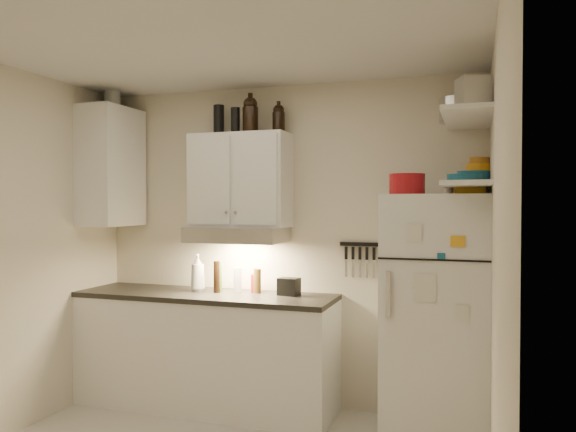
% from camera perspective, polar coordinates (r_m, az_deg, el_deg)
% --- Properties ---
extents(ceiling, '(3.20, 3.00, 0.02)m').
position_cam_1_polar(ceiling, '(3.36, -9.42, 18.08)').
color(ceiling, silver).
rests_on(ceiling, ground).
extents(back_wall, '(3.20, 0.02, 2.60)m').
position_cam_1_polar(back_wall, '(4.62, -0.54, -2.93)').
color(back_wall, beige).
rests_on(back_wall, ground).
extents(right_wall, '(0.02, 3.00, 2.60)m').
position_cam_1_polar(right_wall, '(2.87, 20.61, -5.56)').
color(right_wall, beige).
rests_on(right_wall, ground).
extents(base_cabinet, '(2.10, 0.60, 0.88)m').
position_cam_1_polar(base_cabinet, '(4.69, -8.36, -13.54)').
color(base_cabinet, white).
rests_on(base_cabinet, floor).
extents(countertop, '(2.10, 0.62, 0.04)m').
position_cam_1_polar(countertop, '(4.59, -8.38, -7.99)').
color(countertop, black).
rests_on(countertop, base_cabinet).
extents(upper_cabinet, '(0.80, 0.33, 0.75)m').
position_cam_1_polar(upper_cabinet, '(4.56, -4.84, 3.62)').
color(upper_cabinet, white).
rests_on(upper_cabinet, back_wall).
extents(side_cabinet, '(0.33, 0.55, 1.00)m').
position_cam_1_polar(side_cabinet, '(5.01, -17.52, 4.78)').
color(side_cabinet, white).
rests_on(side_cabinet, left_wall).
extents(range_hood, '(0.76, 0.46, 0.12)m').
position_cam_1_polar(range_hood, '(4.50, -5.16, -1.89)').
color(range_hood, silver).
rests_on(range_hood, back_wall).
extents(fridge, '(0.70, 0.68, 1.70)m').
position_cam_1_polar(fridge, '(4.09, 14.83, -9.88)').
color(fridge, white).
rests_on(fridge, floor).
extents(shelf_hi, '(0.30, 0.95, 0.03)m').
position_cam_1_polar(shelf_hi, '(3.91, 17.78, 9.48)').
color(shelf_hi, white).
rests_on(shelf_hi, right_wall).
extents(shelf_lo, '(0.30, 0.95, 0.03)m').
position_cam_1_polar(shelf_lo, '(3.87, 17.74, 3.03)').
color(shelf_lo, white).
rests_on(shelf_lo, right_wall).
extents(knife_strip, '(0.42, 0.02, 0.03)m').
position_cam_1_polar(knife_strip, '(4.41, 7.99, -2.87)').
color(knife_strip, black).
rests_on(knife_strip, back_wall).
extents(dutch_oven, '(0.24, 0.24, 0.14)m').
position_cam_1_polar(dutch_oven, '(3.89, 11.99, 3.19)').
color(dutch_oven, '#A6131B').
rests_on(dutch_oven, fridge).
extents(book_stack, '(0.21, 0.25, 0.08)m').
position_cam_1_polar(book_stack, '(3.90, 17.92, 2.71)').
color(book_stack, gold).
rests_on(book_stack, fridge).
extents(spice_jar, '(0.06, 0.06, 0.09)m').
position_cam_1_polar(spice_jar, '(3.97, 16.01, 2.79)').
color(spice_jar, silver).
rests_on(spice_jar, fridge).
extents(stock_pot, '(0.32, 0.32, 0.18)m').
position_cam_1_polar(stock_pot, '(4.25, 16.78, 10.23)').
color(stock_pot, silver).
rests_on(stock_pot, shelf_hi).
extents(tin_a, '(0.18, 0.17, 0.18)m').
position_cam_1_polar(tin_a, '(3.85, 18.05, 11.17)').
color(tin_a, '#AAAAAD').
rests_on(tin_a, shelf_hi).
extents(tin_b, '(0.21, 0.21, 0.17)m').
position_cam_1_polar(tin_b, '(3.57, 18.26, 11.88)').
color(tin_b, '#AAAAAD').
rests_on(tin_b, shelf_hi).
extents(bowl_teal, '(0.24, 0.24, 0.09)m').
position_cam_1_polar(bowl_teal, '(4.23, 18.35, 3.70)').
color(bowl_teal, '#165B7A').
rests_on(bowl_teal, shelf_lo).
extents(bowl_orange, '(0.19, 0.19, 0.06)m').
position_cam_1_polar(bowl_orange, '(4.32, 18.89, 4.65)').
color(bowl_orange, orange).
rests_on(bowl_orange, bowl_teal).
extents(bowl_yellow, '(0.15, 0.15, 0.05)m').
position_cam_1_polar(bowl_yellow, '(4.32, 18.89, 5.33)').
color(bowl_yellow, '#BB7021').
rests_on(bowl_yellow, bowl_orange).
extents(plates, '(0.26, 0.26, 0.06)m').
position_cam_1_polar(plates, '(3.90, 17.47, 3.65)').
color(plates, '#165B7A').
rests_on(plates, shelf_lo).
extents(growler_a, '(0.15, 0.15, 0.30)m').
position_cam_1_polar(growler_a, '(4.56, -3.85, 10.23)').
color(growler_a, black).
rests_on(growler_a, upper_cabinet).
extents(growler_b, '(0.13, 0.13, 0.24)m').
position_cam_1_polar(growler_b, '(4.54, -0.96, 9.88)').
color(growler_b, black).
rests_on(growler_b, upper_cabinet).
extents(thermos_a, '(0.10, 0.10, 0.21)m').
position_cam_1_polar(thermos_a, '(4.59, -5.37, 9.62)').
color(thermos_a, black).
rests_on(thermos_a, upper_cabinet).
extents(thermos_b, '(0.09, 0.09, 0.25)m').
position_cam_1_polar(thermos_b, '(4.73, -7.05, 9.61)').
color(thermos_b, black).
rests_on(thermos_b, upper_cabinet).
extents(side_jar, '(0.14, 0.14, 0.18)m').
position_cam_1_polar(side_jar, '(5.15, -17.40, 11.29)').
color(side_jar, silver).
rests_on(side_jar, side_cabinet).
extents(soap_bottle, '(0.16, 0.16, 0.34)m').
position_cam_1_polar(soap_bottle, '(4.68, -9.16, -5.47)').
color(soap_bottle, white).
rests_on(soap_bottle, countertop).
extents(pepper_mill, '(0.08, 0.08, 0.20)m').
position_cam_1_polar(pepper_mill, '(4.53, -3.14, -6.59)').
color(pepper_mill, brown).
rests_on(pepper_mill, countertop).
extents(oil_bottle, '(0.05, 0.05, 0.24)m').
position_cam_1_polar(oil_bottle, '(4.62, -7.00, -6.17)').
color(oil_bottle, '#376218').
rests_on(oil_bottle, countertop).
extents(vinegar_bottle, '(0.07, 0.07, 0.26)m').
position_cam_1_polar(vinegar_bottle, '(4.58, -7.25, -6.14)').
color(vinegar_bottle, black).
rests_on(vinegar_bottle, countertop).
extents(clear_bottle, '(0.07, 0.07, 0.20)m').
position_cam_1_polar(clear_bottle, '(4.59, -5.13, -6.47)').
color(clear_bottle, silver).
rests_on(clear_bottle, countertop).
extents(red_jar, '(0.08, 0.08, 0.15)m').
position_cam_1_polar(red_jar, '(4.57, -3.35, -6.83)').
color(red_jar, '#A6131B').
rests_on(red_jar, countertop).
extents(caddy, '(0.17, 0.14, 0.14)m').
position_cam_1_polar(caddy, '(4.42, 0.09, -7.18)').
color(caddy, black).
rests_on(caddy, countertop).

